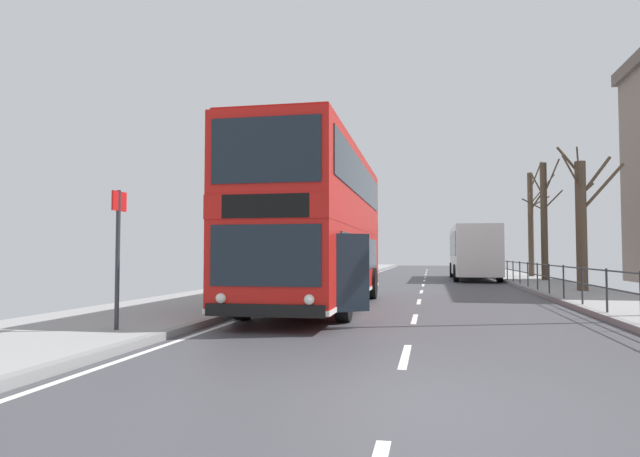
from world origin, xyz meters
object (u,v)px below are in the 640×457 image
Objects in this scene: double_decker_bus_main at (319,226)px; bare_tree_far_00 at (531,221)px; bus_stop_sign_near at (118,243)px; bare_tree_far_01 at (544,220)px; background_bus_far_lane at (473,251)px; bare_tree_far_02 at (582,221)px.

bare_tree_far_00 reaches higher than double_decker_bus_main.
bare_tree_far_01 reaches higher than bus_stop_sign_near.
bus_stop_sign_near is (-2.49, -6.19, -0.60)m from double_decker_bus_main.
background_bus_far_lane reaches higher than bus_stop_sign_near.
bare_tree_far_00 reaches higher than background_bus_far_lane.
bare_tree_far_02 reaches higher than background_bus_far_lane.
background_bus_far_lane is at bearing 136.44° from bare_tree_far_01.
bare_tree_far_02 is (3.13, -12.15, 1.08)m from background_bus_far_lane.
bare_tree_far_02 is (11.25, 13.26, 1.08)m from bus_stop_sign_near.
bare_tree_far_01 reaches higher than bare_tree_far_02.
double_decker_bus_main reaches higher than background_bus_far_lane.
bare_tree_far_01 is (11.58, 22.11, 1.66)m from bus_stop_sign_near.
bare_tree_far_01 is at bearing 60.27° from double_decker_bus_main.
bare_tree_far_01 is (9.09, 15.92, 1.06)m from double_decker_bus_main.
bare_tree_far_01 is at bearing -92.62° from bare_tree_far_00.
double_decker_bus_main is 6.69m from bus_stop_sign_near.
bare_tree_far_01 is at bearing 62.35° from bus_stop_sign_near.
background_bus_far_lane is at bearing 73.67° from double_decker_bus_main.
background_bus_far_lane is 4.60m from bare_tree_far_00.
bus_stop_sign_near is 0.36× the size of bare_tree_far_00.
background_bus_far_lane is (5.63, 19.22, -0.61)m from double_decker_bus_main.
bare_tree_far_00 is 5.28m from bare_tree_far_01.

